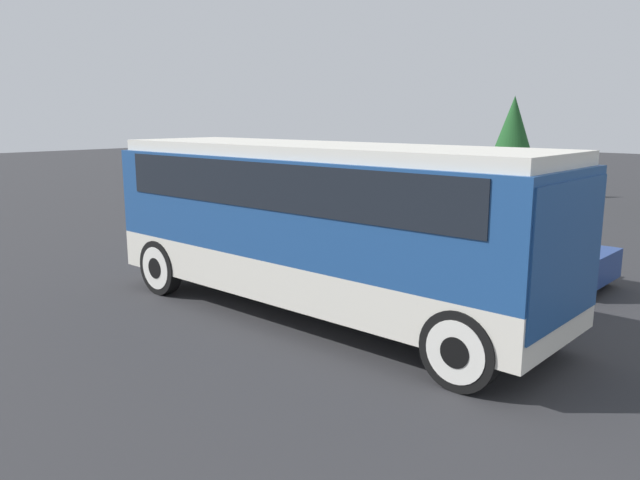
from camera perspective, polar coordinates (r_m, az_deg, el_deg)
ground_plane at (r=11.98m, az=-0.00°, el=-6.82°), size 120.00×120.00×0.00m
tour_bus at (r=11.47m, az=0.36°, el=2.37°), size 9.18×2.69×3.22m
parked_car_near at (r=15.28m, az=16.31°, el=-0.73°), size 4.73×1.87×1.32m
parked_car_mid at (r=18.14m, az=2.66°, el=1.74°), size 4.61×1.89×1.48m
tree_right at (r=30.40m, az=17.24°, el=9.46°), size 2.16×2.16×4.65m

